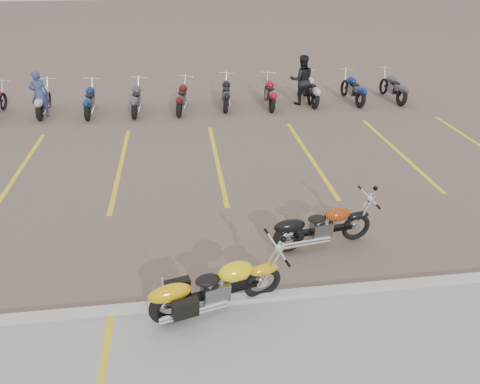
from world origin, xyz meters
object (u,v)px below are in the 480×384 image
Objects in this scene: flame_cruiser at (320,228)px; person_a at (39,94)px; person_b at (302,80)px; yellow_cruiser at (213,288)px.

person_a is (-7.50, 9.20, 0.39)m from flame_cruiser.
flame_cruiser is at bearing 81.18° from person_b.
yellow_cruiser is 1.07× the size of flame_cruiser.
flame_cruiser is 1.28× the size of person_a.
flame_cruiser is at bearing 21.09° from yellow_cruiser.
yellow_cruiser reaches higher than flame_cruiser.
flame_cruiser is at bearing 118.15° from person_a.
person_b reaches higher than yellow_cruiser.
flame_cruiser is 9.72m from person_b.
person_a reaches higher than yellow_cruiser.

